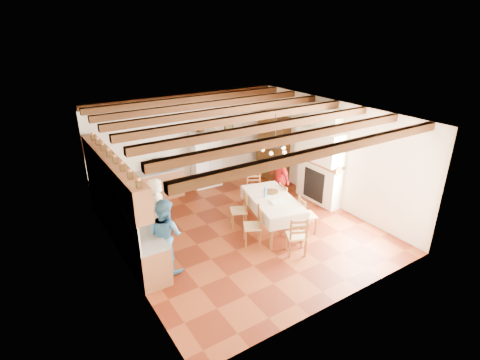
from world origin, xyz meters
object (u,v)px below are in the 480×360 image
at_px(chair_right_far, 288,200).
at_px(microwave, 162,164).
at_px(person_woman_blue, 165,235).
at_px(chair_end_near, 296,235).
at_px(chair_left_far, 239,210).
at_px(dining_table, 273,201).
at_px(chair_end_far, 254,192).
at_px(person_man, 160,217).
at_px(person_woman_red, 279,178).
at_px(chair_right_near, 307,215).
at_px(hutch, 274,148).
at_px(refrigerator, 205,158).
at_px(chair_left_near, 252,225).

xyz_separation_m(chair_right_far, microwave, (-2.37, 3.01, 0.57)).
xyz_separation_m(chair_right_far, person_woman_blue, (-3.69, -0.42, 0.34)).
height_order(chair_end_near, person_woman_blue, person_woman_blue).
bearing_deg(person_woman_blue, chair_right_far, -107.40).
bearing_deg(chair_left_far, chair_end_near, 37.98).
relative_size(dining_table, person_woman_blue, 1.31).
height_order(chair_end_far, microwave, microwave).
bearing_deg(person_man, person_woman_red, -62.08).
relative_size(chair_right_near, chair_right_far, 1.00).
distance_m(chair_end_near, person_woman_blue, 2.93).
bearing_deg(chair_right_near, chair_left_far, 64.98).
distance_m(chair_left_far, chair_right_near, 1.74).
bearing_deg(chair_end_near, chair_end_far, -75.62).
bearing_deg(chair_end_near, microwave, -46.51).
distance_m(chair_right_near, chair_end_near, 1.04).
distance_m(hutch, person_woman_red, 1.85).
xyz_separation_m(dining_table, chair_left_far, (-0.68, 0.54, -0.30)).
relative_size(chair_right_far, chair_end_near, 1.00).
distance_m(dining_table, chair_right_near, 0.93).
bearing_deg(refrigerator, person_woman_red, -58.24).
height_order(chair_end_near, person_woman_red, person_woman_red).
relative_size(chair_left_far, chair_right_near, 1.00).
xyz_separation_m(chair_left_near, chair_left_far, (0.16, 0.85, 0.00)).
distance_m(chair_end_far, microwave, 2.88).
xyz_separation_m(chair_end_near, person_woman_blue, (-2.71, 1.07, 0.34)).
distance_m(chair_right_near, chair_end_far, 1.85).
relative_size(refrigerator, person_man, 0.96).
bearing_deg(chair_left_near, dining_table, 138.79).
bearing_deg(hutch, person_woman_blue, -158.19).
xyz_separation_m(chair_end_near, person_man, (-2.59, 1.66, 0.46)).
height_order(refrigerator, microwave, refrigerator).
xyz_separation_m(hutch, chair_end_far, (-1.81, -1.47, -0.60)).
height_order(dining_table, person_woman_blue, person_woman_blue).
height_order(chair_left_far, microwave, microwave).
distance_m(refrigerator, person_woman_blue, 4.57).
xyz_separation_m(chair_right_far, person_man, (-3.57, 0.17, 0.46)).
xyz_separation_m(chair_left_near, person_man, (-1.98, 0.77, 0.46)).
distance_m(person_man, microwave, 3.08).
distance_m(refrigerator, chair_left_far, 3.00).
height_order(refrigerator, person_woman_blue, refrigerator).
bearing_deg(microwave, person_man, -102.87).
height_order(chair_end_near, microwave, microwave).
distance_m(hutch, dining_table, 3.40).
bearing_deg(chair_end_near, person_woman_red, -93.55).
xyz_separation_m(dining_table, chair_left_near, (-0.83, -0.32, -0.30)).
bearing_deg(chair_right_far, chair_right_near, -178.15).
xyz_separation_m(chair_right_near, microwave, (-2.25, 3.91, 0.57)).
bearing_deg(chair_left_far, chair_end_far, 148.22).
relative_size(person_woman_red, microwave, 2.75).
height_order(refrigerator, dining_table, refrigerator).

